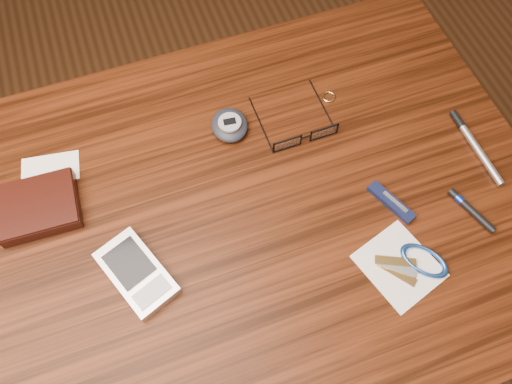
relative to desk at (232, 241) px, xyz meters
The scene contains 11 objects.
ground 0.65m from the desk, ahead, with size 3.80×3.80×0.00m, color #472814.
desk is the anchor object (origin of this frame).
wallet_and_card 0.31m from the desk, 157.75° to the left, with size 0.14×0.15×0.03m.
eyeglasses 0.22m from the desk, 29.89° to the left, with size 0.12×0.12×0.03m.
gold_ring 0.30m from the desk, 33.83° to the left, with size 0.02×0.02×0.00m, color tan.
pda_phone 0.20m from the desk, 164.56° to the right, with size 0.11×0.14×0.02m.
pedometer 0.20m from the desk, 71.21° to the left, with size 0.07×0.08×0.03m.
notepad_keys 0.30m from the desk, 35.50° to the right, with size 0.14×0.13×0.01m.
pocket_knife 0.27m from the desk, 14.77° to the right, with size 0.05×0.08×0.01m.
silver_pen 0.43m from the desk, ahead, with size 0.01×0.15×0.01m.
black_blue_pen 0.39m from the desk, 18.20° to the right, with size 0.04×0.09×0.01m.
Camera 1 is at (-0.07, -0.31, 1.45)m, focal length 35.00 mm.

